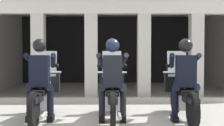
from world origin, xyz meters
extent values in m
plane|color=#A8A59E|center=(0.00, 3.00, 0.00)|extent=(80.00, 80.00, 0.00)
cube|color=black|center=(0.19, 7.50, 1.40)|extent=(8.28, 0.24, 2.81)
cube|color=silver|center=(0.19, 2.72, 2.59)|extent=(8.28, 0.36, 0.44)
cube|color=silver|center=(0.19, 5.04, 2.89)|extent=(8.28, 5.33, 0.16)
cube|color=silver|center=(-3.85, 5.04, 1.40)|extent=(0.30, 5.33, 2.81)
cube|color=beige|center=(-2.00, 2.72, 1.18)|extent=(0.35, 0.36, 2.37)
cube|color=beige|center=(-0.54, 2.72, 1.18)|extent=(0.35, 0.36, 2.37)
cube|color=beige|center=(0.91, 2.72, 1.18)|extent=(0.35, 0.36, 2.37)
cube|color=beige|center=(2.37, 2.72, 1.18)|extent=(0.35, 0.36, 2.37)
cube|color=#B7B5AD|center=(0.19, 2.22, 0.06)|extent=(7.88, 0.24, 0.12)
cylinder|color=black|center=(-1.39, 0.90, 0.32)|extent=(0.09, 0.64, 0.64)
cylinder|color=black|center=(-1.39, -0.50, 0.32)|extent=(0.09, 0.64, 0.64)
cube|color=black|center=(-1.39, 0.90, 0.53)|extent=(0.14, 0.44, 0.08)
cube|color=silver|center=(-1.39, 0.15, 0.37)|extent=(0.28, 0.44, 0.28)
cube|color=black|center=(-1.39, 0.20, 0.50)|extent=(0.18, 1.24, 0.16)
ellipsoid|color=#B2B2B7|center=(-1.39, 0.42, 0.68)|extent=(0.26, 0.48, 0.22)
cube|color=black|center=(-1.39, 0.02, 0.57)|extent=(0.24, 0.52, 0.10)
cube|color=black|center=(-1.39, -0.44, 0.50)|extent=(0.16, 0.48, 0.10)
cylinder|color=silver|center=(-1.39, 0.84, 0.56)|extent=(0.05, 0.24, 0.53)
cube|color=black|center=(-1.39, 0.78, 0.70)|extent=(0.52, 0.16, 0.44)
sphere|color=silver|center=(-1.39, 0.88, 0.72)|extent=(0.18, 0.18, 0.18)
cube|color=silver|center=(-1.39, 0.76, 1.07)|extent=(0.40, 0.14, 0.54)
cylinder|color=silver|center=(-1.39, 0.68, 0.90)|extent=(0.62, 0.04, 0.04)
cylinder|color=silver|center=(-1.27, -0.20, 0.18)|extent=(0.07, 0.55, 0.07)
cube|color=black|center=(-1.39, 0.00, 0.97)|extent=(0.36, 0.22, 0.60)
cube|color=#14193F|center=(-1.39, 0.12, 0.99)|extent=(0.05, 0.02, 0.32)
sphere|color=tan|center=(-1.39, 0.02, 1.43)|extent=(0.21, 0.21, 0.21)
sphere|color=black|center=(-1.39, 0.02, 1.46)|extent=(0.26, 0.26, 0.26)
cylinder|color=black|center=(-1.25, 0.02, 0.66)|extent=(0.26, 0.29, 0.17)
cylinder|color=black|center=(-1.19, 0.02, 0.39)|extent=(0.12, 0.12, 0.53)
cube|color=black|center=(-1.19, 0.03, 0.06)|extent=(0.11, 0.26, 0.12)
cylinder|color=black|center=(-1.53, 0.02, 0.66)|extent=(0.26, 0.29, 0.17)
cylinder|color=black|center=(-1.59, 0.02, 0.39)|extent=(0.12, 0.12, 0.53)
cube|color=black|center=(-1.59, 0.03, 0.06)|extent=(0.11, 0.26, 0.12)
cylinder|color=black|center=(-1.17, 0.23, 1.16)|extent=(0.19, 0.48, 0.31)
sphere|color=black|center=(-1.13, 0.44, 1.05)|extent=(0.09, 0.09, 0.09)
cylinder|color=black|center=(-1.61, 0.23, 1.16)|extent=(0.19, 0.48, 0.31)
sphere|color=black|center=(-1.65, 0.44, 1.05)|extent=(0.09, 0.09, 0.09)
cylinder|color=black|center=(0.00, 0.82, 0.32)|extent=(0.09, 0.64, 0.64)
cylinder|color=black|center=(0.00, -0.58, 0.32)|extent=(0.09, 0.64, 0.64)
cube|color=black|center=(0.00, 0.82, 0.53)|extent=(0.14, 0.44, 0.08)
cube|color=silver|center=(0.00, 0.07, 0.37)|extent=(0.28, 0.44, 0.28)
cube|color=black|center=(0.00, 0.12, 0.50)|extent=(0.18, 1.24, 0.16)
ellipsoid|color=#B2B2B7|center=(0.00, 0.34, 0.68)|extent=(0.26, 0.48, 0.22)
cube|color=black|center=(0.00, -0.06, 0.57)|extent=(0.24, 0.52, 0.10)
cube|color=black|center=(0.00, -0.52, 0.50)|extent=(0.16, 0.48, 0.10)
cylinder|color=silver|center=(0.00, 0.76, 0.56)|extent=(0.05, 0.24, 0.53)
cube|color=black|center=(0.00, 0.70, 0.70)|extent=(0.52, 0.16, 0.44)
sphere|color=silver|center=(0.00, 0.80, 0.72)|extent=(0.18, 0.18, 0.18)
cube|color=silver|center=(0.00, 0.68, 1.07)|extent=(0.40, 0.14, 0.54)
cylinder|color=silver|center=(0.00, 0.60, 0.90)|extent=(0.62, 0.04, 0.04)
cylinder|color=silver|center=(0.12, -0.28, 0.18)|extent=(0.07, 0.55, 0.07)
cube|color=black|center=(0.00, -0.08, 0.97)|extent=(0.36, 0.22, 0.60)
cube|color=#14193F|center=(0.00, 0.04, 0.99)|extent=(0.05, 0.02, 0.32)
sphere|color=#936B51|center=(0.00, -0.06, 1.43)|extent=(0.21, 0.21, 0.21)
sphere|color=#191E38|center=(0.00, -0.06, 1.46)|extent=(0.26, 0.26, 0.26)
cylinder|color=black|center=(0.14, -0.06, 0.66)|extent=(0.26, 0.29, 0.17)
cylinder|color=black|center=(0.20, -0.06, 0.39)|extent=(0.12, 0.12, 0.53)
cube|color=black|center=(0.20, -0.05, 0.06)|extent=(0.11, 0.26, 0.12)
cylinder|color=black|center=(-0.14, -0.06, 0.66)|extent=(0.26, 0.29, 0.17)
cylinder|color=black|center=(-0.20, -0.06, 0.39)|extent=(0.12, 0.12, 0.53)
cube|color=black|center=(-0.20, -0.05, 0.06)|extent=(0.11, 0.26, 0.12)
cylinder|color=black|center=(0.22, 0.15, 1.16)|extent=(0.19, 0.48, 0.31)
sphere|color=black|center=(0.26, 0.36, 1.05)|extent=(0.09, 0.09, 0.09)
cylinder|color=black|center=(-0.22, 0.15, 1.16)|extent=(0.19, 0.48, 0.31)
sphere|color=black|center=(-0.26, 0.36, 1.05)|extent=(0.09, 0.09, 0.09)
cylinder|color=black|center=(1.39, 0.82, 0.32)|extent=(0.09, 0.64, 0.64)
cylinder|color=black|center=(1.39, -0.58, 0.32)|extent=(0.09, 0.64, 0.64)
cube|color=black|center=(1.39, 0.82, 0.53)|extent=(0.14, 0.44, 0.08)
cube|color=silver|center=(1.39, 0.07, 0.37)|extent=(0.28, 0.44, 0.28)
cube|color=black|center=(1.39, 0.12, 0.50)|extent=(0.18, 1.24, 0.16)
ellipsoid|color=black|center=(1.39, 0.34, 0.68)|extent=(0.26, 0.48, 0.22)
cube|color=black|center=(1.39, -0.06, 0.57)|extent=(0.24, 0.52, 0.10)
cube|color=black|center=(1.39, -0.52, 0.50)|extent=(0.16, 0.48, 0.10)
cylinder|color=silver|center=(1.39, 0.76, 0.56)|extent=(0.05, 0.24, 0.53)
cube|color=black|center=(1.39, 0.70, 0.70)|extent=(0.52, 0.16, 0.44)
sphere|color=silver|center=(1.39, 0.80, 0.72)|extent=(0.18, 0.18, 0.18)
cube|color=silver|center=(1.39, 0.68, 1.07)|extent=(0.40, 0.14, 0.54)
cylinder|color=silver|center=(1.39, 0.60, 0.90)|extent=(0.62, 0.04, 0.04)
cylinder|color=silver|center=(1.51, -0.28, 0.18)|extent=(0.07, 0.55, 0.07)
cube|color=black|center=(1.39, -0.08, 0.97)|extent=(0.36, 0.22, 0.60)
cube|color=black|center=(1.39, 0.04, 0.99)|extent=(0.05, 0.02, 0.32)
sphere|color=#936B51|center=(1.39, -0.06, 1.43)|extent=(0.21, 0.21, 0.21)
sphere|color=black|center=(1.39, -0.06, 1.46)|extent=(0.26, 0.26, 0.26)
cylinder|color=black|center=(1.53, -0.06, 0.66)|extent=(0.26, 0.29, 0.17)
cylinder|color=black|center=(1.59, -0.06, 0.39)|extent=(0.12, 0.12, 0.53)
cube|color=black|center=(1.59, -0.05, 0.06)|extent=(0.11, 0.26, 0.12)
cylinder|color=black|center=(1.25, -0.06, 0.66)|extent=(0.26, 0.29, 0.17)
cylinder|color=black|center=(1.19, -0.06, 0.39)|extent=(0.12, 0.12, 0.53)
cube|color=black|center=(1.19, -0.05, 0.06)|extent=(0.11, 0.26, 0.12)
cylinder|color=black|center=(1.61, 0.15, 1.16)|extent=(0.19, 0.48, 0.31)
sphere|color=black|center=(1.65, 0.36, 1.05)|extent=(0.09, 0.09, 0.09)
cylinder|color=black|center=(1.17, 0.15, 1.16)|extent=(0.19, 0.48, 0.31)
sphere|color=black|center=(1.13, 0.36, 1.05)|extent=(0.09, 0.09, 0.09)
camera|label=1|loc=(-0.09, -5.96, 1.35)|focal=50.31mm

